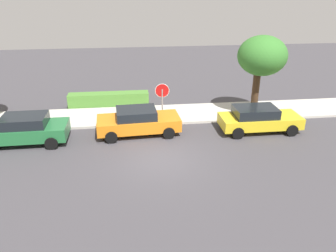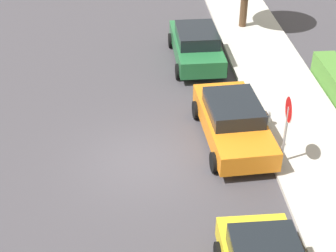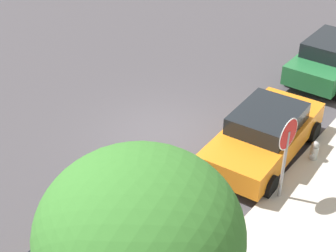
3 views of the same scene
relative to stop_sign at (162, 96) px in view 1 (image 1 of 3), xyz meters
The scene contains 9 objects.
ground_plane 4.63m from the stop_sign, 97.00° to the right, with size 60.00×60.00×0.00m, color #423F44.
sidewalk_curb 2.11m from the stop_sign, 112.85° to the left, with size 32.00×3.11×0.14m, color beige.
stop_sign is the anchor object (origin of this frame).
parked_car_orange 2.17m from the stop_sign, 138.91° to the right, with size 4.58×2.29×1.45m.
parked_car_yellow 5.59m from the stop_sign, 18.11° to the right, with size 4.46×1.99×1.42m.
parked_car_green 7.61m from the stop_sign, 166.66° to the right, with size 4.44×2.10×1.50m.
street_tree_near_corner 6.31m from the stop_sign, ahead, with size 2.88×2.88×4.96m.
fire_hydrant 2.42m from the stop_sign, behind, with size 0.30×0.22×0.72m.
front_yard_hedge 4.79m from the stop_sign, 134.97° to the left, with size 5.32×0.88×0.96m.
Camera 1 is at (-1.28, -13.63, 7.67)m, focal length 35.00 mm.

